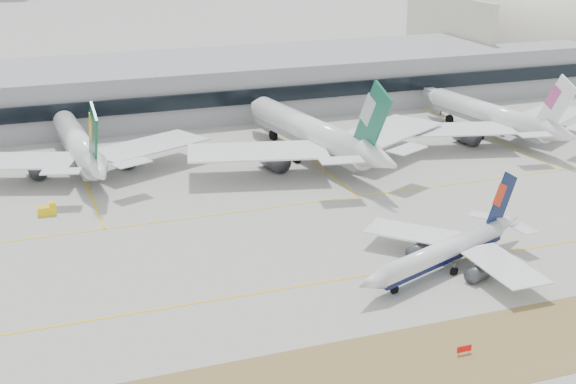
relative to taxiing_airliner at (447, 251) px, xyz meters
name	(u,v)px	position (x,y,z in m)	size (l,w,h in m)	color
ground	(283,274)	(-26.38, 7.47, -3.39)	(3000.00, 3000.00, 0.00)	gray
taxiing_airliner	(447,251)	(0.00, 0.00, 0.00)	(39.98, 33.78, 14.05)	white
widebody_eva	(80,147)	(-51.20, 75.47, 2.19)	(58.87, 57.62, 21.01)	white
widebody_cathay	(314,135)	(1.63, 63.71, 3.08)	(67.55, 66.73, 24.34)	white
widebody_china_air	(495,117)	(53.10, 66.17, 2.17)	(58.13, 57.35, 20.91)	white
terminal	(149,89)	(-26.38, 122.31, 4.11)	(280.00, 43.10, 15.00)	gray
hangar	(548,67)	(128.18, 142.47, -3.25)	(91.00, 60.00, 60.00)	beige
hold_sign_right	(464,349)	(-11.72, -24.53, -2.51)	(2.20, 0.15, 1.35)	red
gse_b	(48,210)	(-60.71, 48.78, -2.34)	(3.55, 2.00, 2.60)	yellow
gse_c	(368,160)	(12.72, 57.02, -2.34)	(3.55, 2.00, 2.60)	yellow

